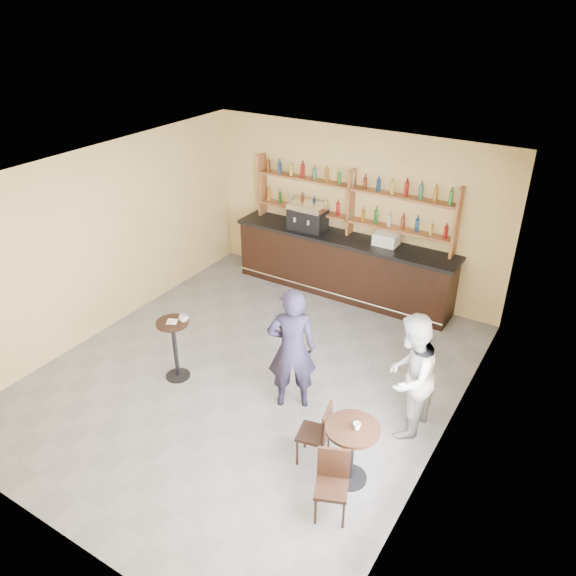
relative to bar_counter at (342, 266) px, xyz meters
The scene contains 23 objects.
floor 3.21m from the bar_counter, 89.92° to the right, with size 7.00×7.00×0.00m, color slate.
ceiling 4.08m from the bar_counter, 89.92° to the right, with size 7.00×7.00×0.00m, color white.
wall_back 1.06m from the bar_counter, 89.25° to the left, with size 7.00×7.00×0.00m, color #ECCC86.
wall_front 6.72m from the bar_counter, 89.96° to the right, with size 7.00×7.00×0.00m, color #ECCC86.
wall_left 4.46m from the bar_counter, 133.56° to the right, with size 7.00×7.00×0.00m, color #ECCC86.
wall_right 4.47m from the bar_counter, 46.35° to the right, with size 7.00×7.00×0.00m, color #ECCC86.
window_pane 5.40m from the bar_counter, 55.42° to the right, with size 2.00×2.00×0.00m, color white.
window_frame 5.39m from the bar_counter, 55.47° to the right, with size 0.04×1.70×2.10m, color black, non-canonical shape.
shelf_unit 1.23m from the bar_counter, 88.81° to the left, with size 4.00×0.26×1.40m, color brown, non-canonical shape.
liquor_bottles 1.39m from the bar_counter, 88.81° to the left, with size 3.68×0.10×1.00m, color #8C5919, non-canonical shape.
bar_counter is the anchor object (origin of this frame).
espresso_machine 1.17m from the bar_counter, behind, with size 0.71×0.46×0.51m, color black, non-canonical shape.
pastry_case 1.13m from the bar_counter, ahead, with size 0.44×0.36×0.27m, color silver, non-canonical shape.
pedestal_table 3.89m from the bar_counter, 104.05° to the right, with size 0.49×0.49×1.01m, color black, non-canonical shape.
napkin 3.91m from the bar_counter, 104.05° to the right, with size 0.16×0.16×0.00m, color white.
donut 3.92m from the bar_counter, 103.88° to the right, with size 0.11×0.11×0.04m, color #DC9450.
cup_pedestal 3.79m from the bar_counter, 102.36° to the right, with size 0.13×0.13×0.11m, color white.
man_main 3.51m from the bar_counter, 75.09° to the right, with size 0.69×0.46×1.90m, color black.
cafe_table 4.80m from the bar_counter, 61.87° to the right, with size 0.66×0.66×0.83m, color black, non-canonical shape.
cup_cafe 4.83m from the bar_counter, 61.35° to the right, with size 0.09×0.09×0.09m, color white.
chair_west 4.52m from the bar_counter, 67.74° to the right, with size 0.38×0.38×0.87m, color black, non-canonical shape.
chair_south 5.36m from the bar_counter, 64.43° to the right, with size 0.37×0.37×0.86m, color black, non-canonical shape.
patron_second 3.94m from the bar_counter, 50.48° to the right, with size 0.88×0.68×1.81m, color #AAAAB0.
Camera 1 is at (4.24, -5.75, 5.43)m, focal length 35.00 mm.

